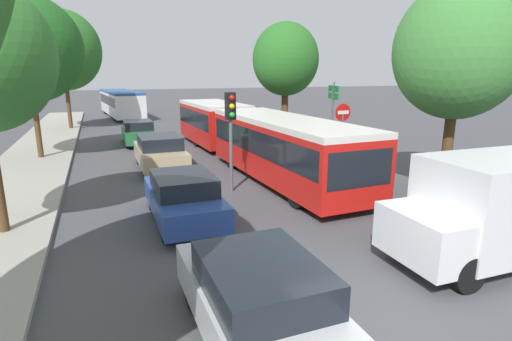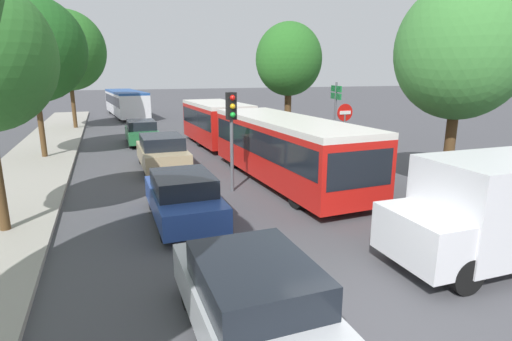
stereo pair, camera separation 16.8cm
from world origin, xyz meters
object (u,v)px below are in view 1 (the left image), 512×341
(queued_car_blue, at_px, (183,197))
(queued_car_tan, at_px, (160,152))
(white_van, at_px, (506,205))
(tree_right_near, at_px, (459,51))
(no_entry_sign, at_px, (342,127))
(queued_car_silver, at_px, (259,302))
(city_bus_rear, at_px, (121,102))
(tree_right_mid, at_px, (286,60))
(queued_car_green, at_px, (138,132))
(tree_left_far, at_px, (27,49))
(traffic_light, at_px, (231,120))
(articulated_bus, at_px, (248,133))
(direction_sign_post, at_px, (333,105))
(tree_left_distant, at_px, (63,52))

(queued_car_blue, height_order, queued_car_tan, queued_car_tan)
(white_van, height_order, tree_right_near, tree_right_near)
(queued_car_blue, xyz_separation_m, no_entry_sign, (7.22, 3.28, 1.18))
(queued_car_silver, distance_m, white_van, 6.14)
(city_bus_rear, distance_m, tree_right_mid, 20.20)
(queued_car_green, distance_m, no_entry_sign, 12.32)
(white_van, bearing_deg, queued_car_silver, 8.38)
(queued_car_green, bearing_deg, tree_left_far, 120.20)
(traffic_light, bearing_deg, queued_car_green, -171.24)
(no_entry_sign, distance_m, tree_left_far, 14.27)
(city_bus_rear, height_order, traffic_light, traffic_light)
(articulated_bus, distance_m, tree_right_near, 8.93)
(tree_left_far, bearing_deg, white_van, -54.96)
(queued_car_tan, xyz_separation_m, white_van, (5.76, -11.31, 0.50))
(direction_sign_post, height_order, tree_left_far, tree_left_far)
(queued_car_tan, bearing_deg, direction_sign_post, -94.07)
(queued_car_blue, relative_size, tree_right_near, 0.57)
(queued_car_silver, bearing_deg, tree_left_far, 16.33)
(queued_car_silver, height_order, traffic_light, traffic_light)
(queued_car_silver, xyz_separation_m, tree_left_distant, (-3.86, 26.74, 4.68))
(articulated_bus, bearing_deg, queued_car_tan, -94.42)
(queued_car_green, height_order, no_entry_sign, no_entry_sign)
(queued_car_green, bearing_deg, direction_sign_post, -131.49)
(queued_car_tan, height_order, no_entry_sign, no_entry_sign)
(queued_car_silver, bearing_deg, traffic_light, -15.09)
(queued_car_silver, bearing_deg, no_entry_sign, -39.08)
(articulated_bus, bearing_deg, tree_left_far, -117.14)
(queued_car_green, bearing_deg, queued_car_tan, -177.87)
(white_van, bearing_deg, traffic_light, -59.50)
(tree_right_near, bearing_deg, queued_car_blue, 175.37)
(tree_left_distant, bearing_deg, queued_car_tan, -74.12)
(tree_right_near, bearing_deg, direction_sign_post, 92.73)
(queued_car_green, height_order, white_van, white_van)
(queued_car_tan, height_order, traffic_light, traffic_light)
(city_bus_rear, bearing_deg, tree_right_mid, -160.34)
(queued_car_silver, height_order, no_entry_sign, no_entry_sign)
(city_bus_rear, bearing_deg, queued_car_blue, 174.78)
(queued_car_green, bearing_deg, tree_left_distant, 26.59)
(tree_left_far, distance_m, tree_right_near, 17.45)
(direction_sign_post, bearing_deg, queued_car_green, -28.06)
(queued_car_green, relative_size, direction_sign_post, 1.09)
(no_entry_sign, xyz_separation_m, tree_left_far, (-11.90, 7.22, 3.18))
(traffic_light, xyz_separation_m, tree_right_near, (6.57, -2.97, 2.19))
(direction_sign_post, xyz_separation_m, tree_right_mid, (0.04, 5.34, 2.21))
(queued_car_silver, xyz_separation_m, tree_right_mid, (8.42, 16.79, 4.05))
(articulated_bus, distance_m, direction_sign_post, 4.31)
(queued_car_tan, bearing_deg, traffic_light, -156.59)
(white_van, bearing_deg, tree_right_mid, -96.88)
(articulated_bus, relative_size, queued_car_green, 4.14)
(white_van, xyz_separation_m, tree_right_mid, (2.35, 16.05, 3.52))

